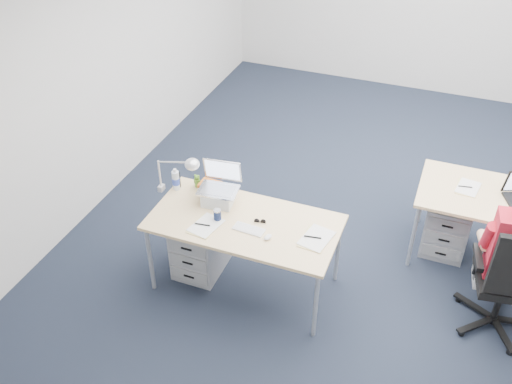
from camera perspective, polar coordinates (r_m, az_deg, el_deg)
floor at (r=5.97m, az=12.72°, el=-3.92°), size 7.00×7.00×0.00m
room at (r=5.07m, az=15.28°, el=11.12°), size 6.02×7.02×2.80m
desk_near at (r=4.83m, az=-1.16°, el=-3.36°), size 1.60×0.80×0.73m
desk_far at (r=5.55m, az=24.11°, el=-1.06°), size 1.60×0.80×0.73m
office_chair at (r=5.12m, az=23.38°, el=-9.79°), size 0.81×0.81×1.12m
seated_person at (r=5.03m, az=24.18°, el=-5.43°), size 0.44×0.76×1.34m
drawer_pedestal_near at (r=5.27m, az=-5.56°, el=-5.35°), size 0.40×0.50×0.55m
drawer_pedestal_far at (r=5.78m, az=18.54°, el=-3.09°), size 0.40×0.50×0.55m
silver_laptop at (r=4.91m, az=-3.82°, el=0.63°), size 0.37×0.30×0.36m
wireless_keyboard at (r=4.70m, az=-0.72°, el=-3.74°), size 0.27×0.13×0.01m
computer_mouse at (r=4.62m, az=1.20°, el=-4.54°), size 0.07×0.09×0.03m
headphones at (r=5.12m, az=-3.82°, el=0.09°), size 0.25×0.22×0.03m
can_koozie at (r=4.79m, az=-3.89°, el=-2.30°), size 0.08×0.08×0.10m
water_bottle at (r=5.16m, az=-8.03°, el=1.29°), size 0.07×0.07×0.21m
bear_figurine at (r=5.19m, az=-5.91°, el=1.15°), size 0.08×0.07×0.13m
book_stack at (r=5.12m, az=-4.60°, el=0.44°), size 0.22×0.17×0.09m
cordless_phone at (r=5.19m, az=-7.86°, el=1.26°), size 0.05×0.04×0.17m
papers_left at (r=4.76m, az=-5.17°, el=-3.40°), size 0.24×0.31×0.01m
papers_right at (r=4.64m, az=5.92°, el=-4.66°), size 0.25×0.33×0.01m
sunglasses at (r=4.78m, az=0.40°, el=-2.94°), size 0.11×0.06×0.02m
desk_lamp at (r=5.04m, az=-8.38°, el=1.84°), size 0.40×0.24×0.43m
far_papers at (r=5.52m, az=20.35°, el=0.39°), size 0.21×0.28×0.01m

